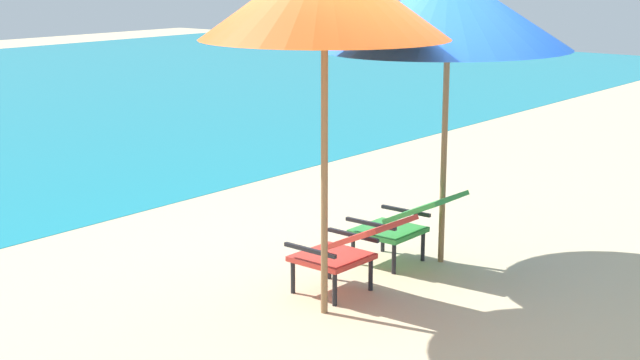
# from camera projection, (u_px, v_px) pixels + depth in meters

# --- Properties ---
(ground_plane) EXTENTS (40.00, 40.00, 0.00)m
(ground_plane) POSITION_uv_depth(u_px,v_px,m) (71.00, 202.00, 9.85)
(ground_plane) COLOR #CCB78E
(lounge_chair_left) EXTENTS (0.56, 0.89, 0.68)m
(lounge_chair_left) POSITION_uv_depth(u_px,v_px,m) (350.00, 246.00, 6.95)
(lounge_chair_left) COLOR red
(lounge_chair_left) RESTS_ON ground_plane
(lounge_chair_right) EXTENTS (0.55, 0.87, 0.68)m
(lounge_chair_right) POSITION_uv_depth(u_px,v_px,m) (406.00, 220.00, 7.66)
(lounge_chair_right) COLOR #338E3D
(lounge_chair_right) RESTS_ON ground_plane
(beach_umbrella_right) EXTENTS (2.52, 2.53, 2.47)m
(beach_umbrella_right) POSITION_uv_depth(u_px,v_px,m) (449.00, 10.00, 7.39)
(beach_umbrella_right) COLOR olive
(beach_umbrella_right) RESTS_ON ground_plane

